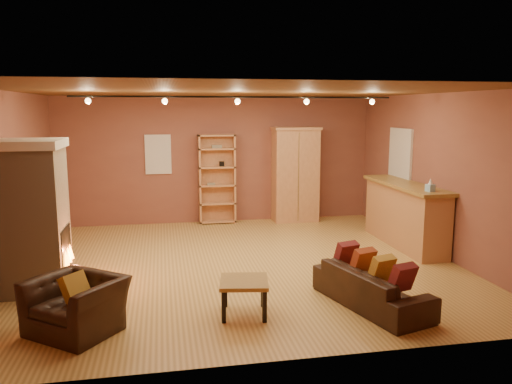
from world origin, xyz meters
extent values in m
plane|color=#A77D3B|center=(0.00, 0.00, 0.00)|extent=(7.00, 7.00, 0.00)
plane|color=brown|center=(0.00, 0.00, 2.80)|extent=(7.00, 7.00, 0.00)
cube|color=brown|center=(0.00, 3.25, 1.40)|extent=(7.00, 0.02, 2.80)
cube|color=brown|center=(-3.50, 0.00, 1.40)|extent=(0.02, 6.50, 2.80)
cube|color=brown|center=(3.50, 0.00, 1.40)|extent=(0.02, 6.50, 2.80)
cube|color=tan|center=(-3.05, -0.60, 1.00)|extent=(0.90, 0.90, 2.00)
cube|color=beige|center=(-3.05, -0.60, 2.06)|extent=(0.98, 0.98, 0.12)
cube|color=black|center=(-2.64, -0.60, 0.60)|extent=(0.10, 0.65, 0.55)
cone|color=orange|center=(-2.58, -0.60, 0.48)|extent=(0.10, 0.10, 0.22)
cube|color=silver|center=(-1.30, 3.23, 1.55)|extent=(0.56, 0.04, 0.86)
cube|color=tan|center=(-0.03, 3.23, 0.99)|extent=(0.81, 0.04, 1.98)
cube|color=tan|center=(-0.42, 3.09, 0.99)|extent=(0.04, 0.31, 1.98)
cube|color=tan|center=(0.35, 3.09, 0.99)|extent=(0.04, 0.31, 1.98)
cube|color=gray|center=(-0.17, 3.09, 0.88)|extent=(0.18, 0.12, 0.05)
cube|color=black|center=(0.08, 3.09, 1.32)|extent=(0.10, 0.10, 0.12)
cube|color=tan|center=(-0.03, 3.09, 0.04)|extent=(0.81, 0.31, 0.04)
cube|color=tan|center=(-0.03, 3.09, 0.45)|extent=(0.81, 0.31, 0.04)
cube|color=tan|center=(-0.03, 3.09, 0.85)|extent=(0.81, 0.31, 0.03)
cube|color=tan|center=(-0.03, 3.09, 1.26)|extent=(0.81, 0.31, 0.04)
cube|color=tan|center=(-0.03, 3.09, 1.66)|extent=(0.81, 0.31, 0.04)
cube|color=tan|center=(-0.03, 3.09, 1.96)|extent=(0.81, 0.31, 0.04)
cube|color=tan|center=(1.74, 2.98, 1.04)|extent=(0.99, 0.54, 2.07)
cube|color=olive|center=(1.74, 2.71, 1.04)|extent=(0.02, 0.01, 1.97)
cube|color=tan|center=(1.74, 2.98, 2.10)|extent=(1.05, 0.60, 0.06)
cube|color=tan|center=(3.20, 0.58, 0.56)|extent=(0.53, 2.33, 1.11)
cube|color=olive|center=(3.20, 0.58, 1.14)|extent=(0.65, 2.45, 0.06)
cube|color=#8CBEE1|center=(3.15, -0.34, 1.23)|extent=(0.13, 0.13, 0.11)
cone|color=white|center=(3.15, -0.34, 1.34)|extent=(0.08, 0.08, 0.10)
cube|color=silver|center=(3.47, 1.40, 1.65)|extent=(0.05, 0.90, 1.00)
imported|color=black|center=(1.39, -2.06, 0.34)|extent=(0.96, 1.80, 0.67)
cube|color=maroon|center=(1.54, -2.59, 0.55)|extent=(0.35, 0.30, 0.36)
cube|color=#BB8D30|center=(1.44, -2.24, 0.55)|extent=(0.35, 0.30, 0.36)
cube|color=#9E3D1F|center=(1.34, -1.89, 0.55)|extent=(0.35, 0.30, 0.36)
cube|color=maroon|center=(1.24, -1.54, 0.55)|extent=(0.35, 0.30, 0.36)
imported|color=black|center=(-2.24, -2.14, 0.42)|extent=(1.15, 1.09, 0.85)
cube|color=#BB8D30|center=(-2.24, -2.14, 0.53)|extent=(0.37, 0.38, 0.34)
cube|color=olive|center=(-0.27, -2.03, 0.42)|extent=(0.67, 0.67, 0.05)
cube|color=black|center=(-0.52, -2.27, 0.20)|extent=(0.05, 0.05, 0.39)
cube|color=black|center=(-0.03, -2.27, 0.20)|extent=(0.05, 0.05, 0.39)
cube|color=black|center=(-0.52, -1.78, 0.20)|extent=(0.05, 0.05, 0.39)
cube|color=black|center=(-0.03, -1.78, 0.20)|extent=(0.05, 0.05, 0.39)
cylinder|color=black|center=(0.00, 0.20, 2.72)|extent=(5.20, 0.03, 0.03)
sphere|color=#FFD88C|center=(-2.30, 0.20, 2.65)|extent=(0.09, 0.09, 0.09)
sphere|color=#FFD88C|center=(-1.15, 0.20, 2.65)|extent=(0.09, 0.09, 0.09)
sphere|color=#FFD88C|center=(0.00, 0.20, 2.65)|extent=(0.09, 0.09, 0.09)
sphere|color=#FFD88C|center=(1.15, 0.20, 2.65)|extent=(0.09, 0.09, 0.09)
sphere|color=#FFD88C|center=(2.30, 0.20, 2.65)|extent=(0.09, 0.09, 0.09)
camera|label=1|loc=(-1.22, -7.84, 2.53)|focal=35.00mm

